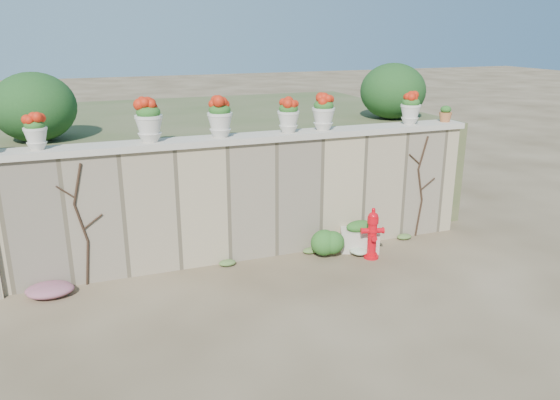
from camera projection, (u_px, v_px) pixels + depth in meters
name	position (u px, v px, depth m)	size (l,w,h in m)	color
ground	(288.00, 301.00, 7.85)	(80.00, 80.00, 0.00)	#4C3D26
stone_wall	(250.00, 200.00, 9.16)	(8.00, 0.40, 2.00)	tan
wall_cap	(249.00, 138.00, 8.84)	(8.10, 0.52, 0.10)	beige
raised_fill	(206.00, 159.00, 12.02)	(9.00, 6.00, 2.00)	#384C23
back_shrub_left	(34.00, 107.00, 8.70)	(1.30, 1.30, 1.10)	#143814
back_shrub_right	(393.00, 91.00, 10.89)	(1.30, 1.30, 1.10)	#143814
vine_left	(82.00, 223.00, 8.07)	(0.60, 0.04, 1.91)	black
vine_right	(421.00, 185.00, 10.04)	(0.60, 0.04, 1.91)	black
fire_hydrant	(372.00, 233.00, 9.20)	(0.39, 0.28, 0.89)	red
planter_box	(360.00, 237.00, 9.57)	(0.76, 0.62, 0.55)	beige
green_shrub	(328.00, 241.00, 9.29)	(0.62, 0.56, 0.59)	#1E5119
magenta_clump	(58.00, 287.00, 8.03)	(0.86, 0.57, 0.23)	#C42783
white_flowers	(363.00, 250.00, 9.41)	(0.50, 0.40, 0.18)	white
urn_pot_0	(35.00, 132.00, 7.70)	(0.33, 0.33, 0.51)	beige
urn_pot_1	(149.00, 121.00, 8.21)	(0.42, 0.42, 0.65)	beige
urn_pot_2	(220.00, 118.00, 8.58)	(0.40, 0.40, 0.62)	beige
urn_pot_3	(288.00, 115.00, 8.97)	(0.36, 0.36, 0.57)	beige
urn_pot_4	(323.00, 112.00, 9.18)	(0.39, 0.39, 0.60)	beige
urn_pot_5	(411.00, 109.00, 9.75)	(0.36, 0.36, 0.57)	beige
terracotta_pot	(445.00, 115.00, 10.05)	(0.24, 0.24, 0.28)	#AF6235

